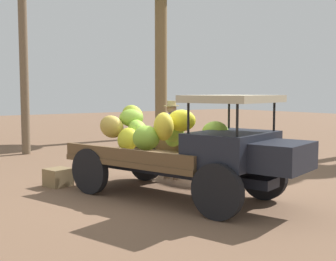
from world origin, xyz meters
TOP-DOWN VIEW (x-y plane):
  - ground_plane at (0.00, 0.00)m, footprint 60.00×60.00m
  - truck at (0.55, -0.06)m, footprint 4.66×2.73m
  - farmer at (-1.04, 0.76)m, footprint 0.54×0.50m
  - wooden_crate at (-1.80, -1.57)m, footprint 0.54×0.56m

SIDE VIEW (x-z plane):
  - ground_plane at x=0.00m, z-range 0.00..0.00m
  - wooden_crate at x=-1.80m, z-range 0.00..0.36m
  - truck at x=0.55m, z-range 0.01..1.88m
  - farmer at x=-1.04m, z-range 0.12..1.85m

